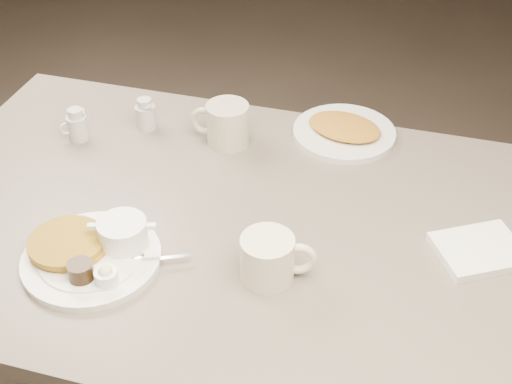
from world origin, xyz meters
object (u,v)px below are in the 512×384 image
(diner_table, at_px, (253,284))
(hash_plate, at_px, (344,131))
(coffee_mug_near, at_px, (270,258))
(creamer_left, at_px, (77,125))
(main_plate, at_px, (94,250))
(creamer_right, at_px, (146,115))
(coffee_mug_far, at_px, (226,124))

(diner_table, relative_size, hash_plate, 4.94)
(coffee_mug_near, xyz_separation_m, creamer_left, (-0.56, 0.32, -0.01))
(coffee_mug_near, bearing_deg, hash_plate, 84.57)
(creamer_left, bearing_deg, main_plate, -58.76)
(creamer_right, height_order, hash_plate, creamer_right)
(creamer_left, xyz_separation_m, hash_plate, (0.61, 0.19, -0.02))
(main_plate, height_order, creamer_right, creamer_right)
(main_plate, distance_m, creamer_right, 0.47)
(main_plate, bearing_deg, creamer_left, 121.24)
(diner_table, height_order, main_plate, main_plate)
(coffee_mug_near, xyz_separation_m, hash_plate, (0.05, 0.51, -0.03))
(diner_table, xyz_separation_m, main_plate, (-0.26, -0.18, 0.19))
(coffee_mug_far, bearing_deg, hash_plate, 21.48)
(creamer_left, bearing_deg, hash_plate, 17.10)
(coffee_mug_near, bearing_deg, creamer_right, 135.68)
(main_plate, distance_m, coffee_mug_near, 0.34)
(main_plate, relative_size, coffee_mug_far, 2.43)
(coffee_mug_far, height_order, hash_plate, coffee_mug_far)
(main_plate, bearing_deg, coffee_mug_far, 75.27)
(coffee_mug_near, distance_m, hash_plate, 0.51)
(creamer_right, bearing_deg, diner_table, -38.42)
(coffee_mug_far, height_order, creamer_left, coffee_mug_far)
(diner_table, distance_m, hash_plate, 0.44)
(coffee_mug_far, distance_m, hash_plate, 0.29)
(coffee_mug_near, bearing_deg, diner_table, 117.70)
(diner_table, relative_size, creamer_left, 18.75)
(coffee_mug_far, xyz_separation_m, creamer_left, (-0.34, -0.08, -0.01))
(diner_table, xyz_separation_m, hash_plate, (0.12, 0.38, 0.18))
(coffee_mug_near, bearing_deg, coffee_mug_far, 117.90)
(coffee_mug_far, distance_m, creamer_right, 0.21)
(creamer_left, distance_m, hash_plate, 0.64)
(creamer_left, height_order, creamer_right, same)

